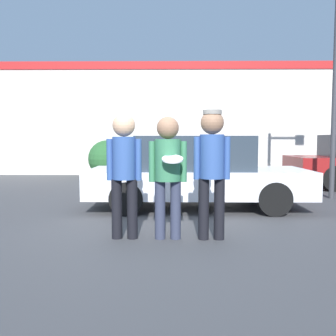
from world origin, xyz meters
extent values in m
plane|color=#3F3F42|center=(0.00, 0.00, 0.00)|extent=(56.00, 56.00, 0.00)
cube|color=silver|center=(0.00, 8.98, 2.18)|extent=(24.00, 0.18, 4.36)
cube|color=#B21E1E|center=(0.00, 8.87, 4.21)|extent=(24.00, 0.04, 0.30)
cylinder|color=black|center=(-0.51, -0.39, 0.42)|extent=(0.15, 0.15, 0.85)
cylinder|color=black|center=(-0.29, -0.39, 0.42)|extent=(0.15, 0.15, 0.85)
cylinder|color=#2D4C8C|center=(-0.40, -0.39, 1.15)|extent=(0.32, 0.32, 0.60)
cylinder|color=#2D4C8C|center=(-0.60, -0.39, 1.13)|extent=(0.09, 0.09, 0.58)
cylinder|color=#2D4C8C|center=(-0.20, -0.39, 1.13)|extent=(0.09, 0.09, 0.58)
sphere|color=tan|center=(-0.40, -0.39, 1.61)|extent=(0.32, 0.32, 0.32)
cylinder|color=#2D3347|center=(0.10, -0.40, 0.41)|extent=(0.15, 0.15, 0.83)
cylinder|color=#2D3347|center=(0.32, -0.40, 0.41)|extent=(0.15, 0.15, 0.83)
cylinder|color=#33724C|center=(0.21, -0.40, 1.12)|extent=(0.37, 0.37, 0.59)
cylinder|color=#33724C|center=(-0.01, -0.40, 1.10)|extent=(0.09, 0.09, 0.57)
cylinder|color=#33724C|center=(0.44, -0.40, 1.10)|extent=(0.09, 0.09, 0.57)
sphere|color=#8C664C|center=(0.21, -0.40, 1.57)|extent=(0.31, 0.31, 0.31)
cylinder|color=white|center=(0.28, -0.67, 1.15)|extent=(0.28, 0.28, 0.11)
cylinder|color=black|center=(0.72, -0.42, 0.43)|extent=(0.15, 0.15, 0.87)
cylinder|color=black|center=(0.94, -0.42, 0.43)|extent=(0.15, 0.15, 0.87)
cylinder|color=#2D4C8C|center=(0.83, -0.42, 1.17)|extent=(0.34, 0.34, 0.61)
cylinder|color=#2D4C8C|center=(0.62, -0.42, 1.15)|extent=(0.09, 0.09, 0.60)
cylinder|color=#2D4C8C|center=(1.04, -0.42, 1.15)|extent=(0.09, 0.09, 0.60)
sphere|color=#8C664C|center=(0.83, -0.42, 1.64)|extent=(0.32, 0.32, 0.32)
cylinder|color=gray|center=(0.83, -0.42, 1.79)|extent=(0.26, 0.26, 0.06)
cube|color=silver|center=(0.79, 1.99, 0.54)|extent=(4.40, 1.78, 0.53)
cube|color=#28333D|center=(0.70, 1.99, 1.14)|extent=(2.29, 1.53, 0.67)
cylinder|color=black|center=(2.15, 2.78, 0.32)|extent=(0.63, 0.22, 0.63)
cylinder|color=black|center=(2.15, 1.19, 0.32)|extent=(0.63, 0.22, 0.63)
cylinder|color=black|center=(-0.57, 2.78, 0.32)|extent=(0.63, 0.22, 0.63)
cylinder|color=black|center=(-0.57, 1.19, 0.32)|extent=(0.63, 0.22, 0.63)
cylinder|color=black|center=(4.63, 6.10, 0.35)|extent=(0.70, 0.22, 0.70)
cylinder|color=black|center=(4.63, 4.41, 0.35)|extent=(0.70, 0.22, 0.70)
cylinder|color=#38383D|center=(4.06, 3.24, 2.72)|extent=(0.12, 0.12, 5.44)
sphere|color=#285B2D|center=(-2.15, 8.11, 0.68)|extent=(1.36, 1.36, 1.36)
camera|label=1|loc=(0.28, -5.63, 1.42)|focal=40.00mm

